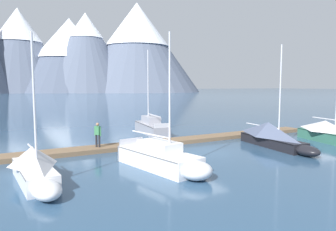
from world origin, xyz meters
name	(u,v)px	position (x,y,z in m)	size (l,w,h in m)	color
ground_plane	(205,152)	(0.00, 0.00, 0.00)	(700.00, 700.00, 0.00)	#2D4C6B
mountain_shoulder_ridge	(19,49)	(-11.62, 213.41, 28.76)	(71.60, 71.60, 55.31)	slate
mountain_east_summit	(70,53)	(19.77, 204.88, 26.55)	(80.14, 80.14, 49.71)	#4C566B
mountain_rear_spur	(86,52)	(28.94, 195.76, 26.79)	(68.73, 68.73, 52.39)	slate
mountain_north_horn	(137,45)	(64.03, 192.86, 32.78)	(88.01, 88.01, 62.00)	slate
dock	(179,141)	(0.00, 4.00, 0.14)	(27.02, 3.74, 0.30)	brown
sailboat_nearest_berth	(35,167)	(-10.77, -2.40, 0.78)	(2.13, 5.97, 6.85)	silver
sailboat_second_berth	(163,158)	(-4.38, -2.67, 0.60)	(3.33, 6.73, 7.28)	white
sailboat_mid_dock_port	(150,126)	(-0.14, 9.76, 0.64)	(2.01, 6.97, 7.93)	#93939E
sailboat_mid_dock_starboard	(273,136)	(5.51, -0.51, 0.84)	(1.92, 7.47, 7.41)	black
sailboat_far_berth	(331,132)	(11.15, -0.99, 0.79)	(2.73, 6.63, 7.58)	#336B56
person_on_dock	(98,133)	(-6.55, 3.48, 1.26)	(0.40, 0.49, 1.69)	#232328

